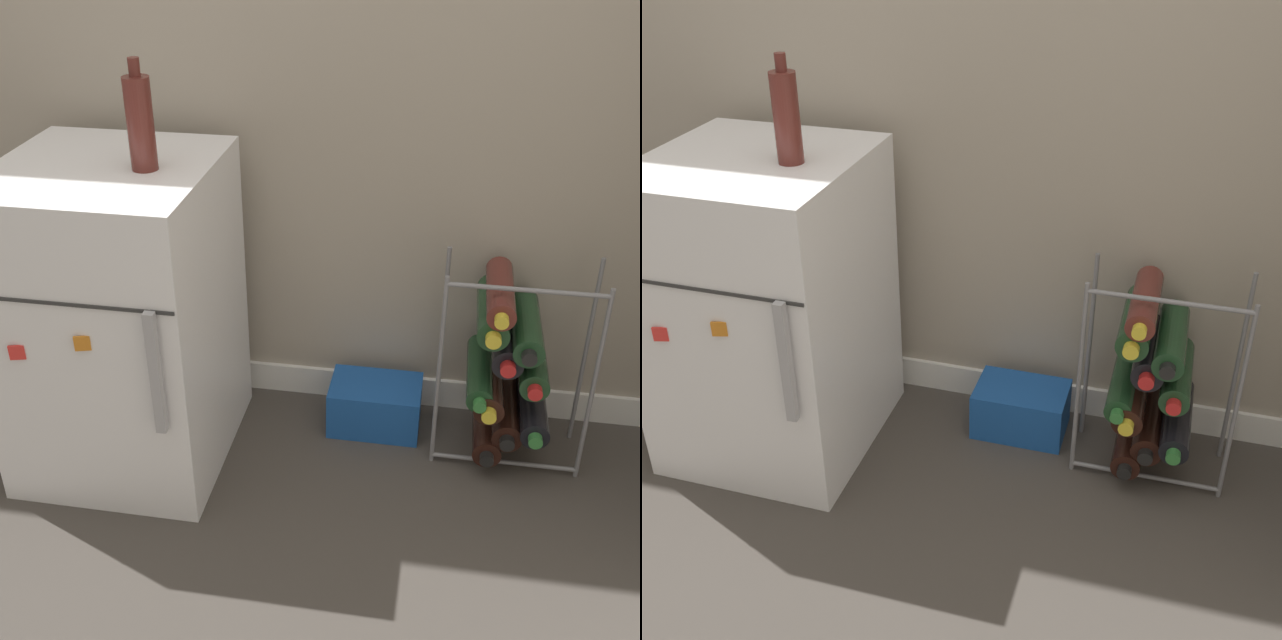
{
  "view_description": "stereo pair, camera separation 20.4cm",
  "coord_description": "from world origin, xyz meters",
  "views": [
    {
      "loc": [
        0.39,
        -1.48,
        1.43
      ],
      "look_at": [
        0.08,
        0.27,
        0.41
      ],
      "focal_mm": 45.0,
      "sensor_mm": 36.0,
      "label": 1
    },
    {
      "loc": [
        0.59,
        -1.43,
        1.43
      ],
      "look_at": [
        0.08,
        0.27,
        0.41
      ],
      "focal_mm": 45.0,
      "sensor_mm": 36.0,
      "label": 2
    }
  ],
  "objects": [
    {
      "name": "fridge_top_bottle",
      "position": [
        -0.31,
        0.18,
        0.92
      ],
      "size": [
        0.06,
        0.06,
        0.25
      ],
      "color": "#56231E",
      "rests_on": "mini_fridge"
    },
    {
      "name": "ground_plane",
      "position": [
        0.0,
        0.0,
        0.0
      ],
      "size": [
        14.0,
        14.0,
        0.0
      ],
      "primitive_type": "plane",
      "color": "#423D38"
    },
    {
      "name": "wine_rack",
      "position": [
        0.57,
        0.34,
        0.28
      ],
      "size": [
        0.39,
        0.32,
        0.56
      ],
      "color": "slate",
      "rests_on": "ground_plane"
    },
    {
      "name": "soda_box",
      "position": [
        0.22,
        0.39,
        0.07
      ],
      "size": [
        0.26,
        0.17,
        0.14
      ],
      "color": "#194C9E",
      "rests_on": "ground_plane"
    },
    {
      "name": "mini_fridge",
      "position": [
        -0.42,
        0.19,
        0.41
      ],
      "size": [
        0.51,
        0.57,
        0.81
      ],
      "color": "white",
      "rests_on": "ground_plane"
    }
  ]
}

